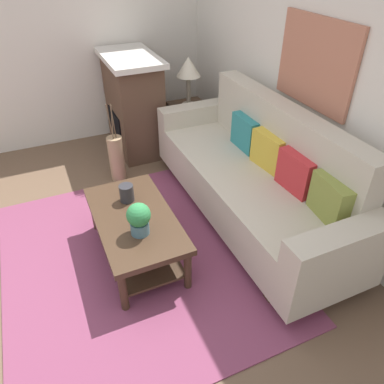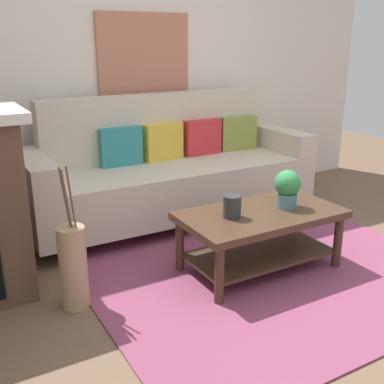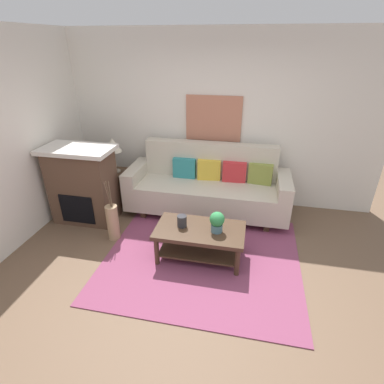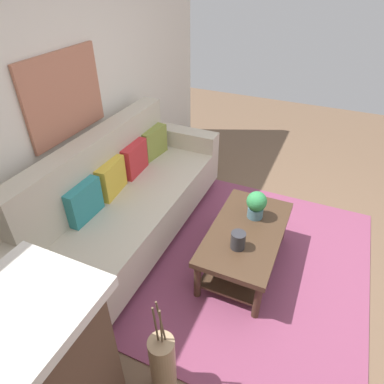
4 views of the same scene
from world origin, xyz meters
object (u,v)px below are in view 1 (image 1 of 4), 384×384
object	(u,v)px
tabletop_vase	(127,193)
couch	(254,177)
throw_pillow_teal	(246,133)
throw_pillow_mustard	(269,151)
framed_painting	(315,63)
throw_pillow_olive	(330,199)
table_lamp	(188,69)
throw_pillow_crimson	(296,173)
potted_plant_tabletop	(139,218)
floor_vase	(117,159)
side_table	(189,126)
coffee_table	(135,227)
fireplace	(134,104)

from	to	relation	value
tabletop_vase	couch	bearing A→B (deg)	83.40
tabletop_vase	throw_pillow_teal	bearing A→B (deg)	101.59
throw_pillow_teal	throw_pillow_mustard	world-z (taller)	same
framed_painting	throw_pillow_olive	bearing A→B (deg)	-23.23
throw_pillow_olive	framed_painting	xyz separation A→B (m)	(-0.79, 0.34, 0.73)
throw_pillow_teal	table_lamp	bearing A→B (deg)	-174.79
tabletop_vase	table_lamp	xyz separation A→B (m)	(-1.41, 1.18, 0.49)
couch	table_lamp	bearing A→B (deg)	179.29
throw_pillow_crimson	potted_plant_tabletop	distance (m)	1.32
throw_pillow_crimson	floor_vase	bearing A→B (deg)	-143.82
side_table	throw_pillow_olive	bearing A→B (deg)	2.56
couch	tabletop_vase	world-z (taller)	couch
throw_pillow_mustard	side_table	distance (m)	1.60
tabletop_vase	side_table	xyz separation A→B (m)	(-1.41, 1.18, -0.22)
throw_pillow_crimson	side_table	size ratio (longest dim) A/B	0.64
floor_vase	tabletop_vase	bearing A→B (deg)	-8.30
couch	side_table	size ratio (longest dim) A/B	4.45
throw_pillow_teal	table_lamp	size ratio (longest dim) A/B	0.63
couch	throw_pillow_olive	size ratio (longest dim) A/B	6.92
throw_pillow_teal	throw_pillow_olive	xyz separation A→B (m)	(1.19, 0.00, 0.00)
coffee_table	framed_painting	xyz separation A→B (m)	(-0.10, 1.64, 1.09)
potted_plant_tabletop	floor_vase	bearing A→B (deg)	173.23
potted_plant_tabletop	side_table	bearing A→B (deg)	146.95
fireplace	throw_pillow_mustard	bearing A→B (deg)	22.08
side_table	coffee_table	bearing A→B (deg)	-35.94
potted_plant_tabletop	table_lamp	distance (m)	2.25
throw_pillow_teal	potted_plant_tabletop	size ratio (longest dim) A/B	1.37
potted_plant_tabletop	fireplace	size ratio (longest dim) A/B	0.23
throw_pillow_mustard	tabletop_vase	distance (m)	1.30
throw_pillow_teal	coffee_table	distance (m)	1.43
throw_pillow_mustard	coffee_table	world-z (taller)	throw_pillow_mustard
throw_pillow_olive	coffee_table	distance (m)	1.52
throw_pillow_teal	framed_painting	bearing A→B (deg)	40.64
couch	fireplace	world-z (taller)	fireplace
coffee_table	framed_painting	distance (m)	1.97
throw_pillow_olive	side_table	world-z (taller)	throw_pillow_olive
coffee_table	potted_plant_tabletop	bearing A→B (deg)	-3.53
framed_painting	throw_pillow_crimson	bearing A→B (deg)	-40.64
throw_pillow_teal	fireplace	xyz separation A→B (m)	(-1.39, -0.72, -0.09)
throw_pillow_teal	floor_vase	size ratio (longest dim) A/B	0.70
table_lamp	tabletop_vase	bearing A→B (deg)	-39.87
couch	coffee_table	bearing A→B (deg)	-85.31
coffee_table	couch	bearing A→B (deg)	94.69
couch	framed_painting	bearing A→B (deg)	90.00
table_lamp	floor_vase	distance (m)	1.33
tabletop_vase	throw_pillow_crimson	bearing A→B (deg)	67.51
side_table	table_lamp	xyz separation A→B (m)	(0.00, 0.00, 0.71)
throw_pillow_teal	coffee_table	xyz separation A→B (m)	(0.49, -1.29, -0.37)
potted_plant_tabletop	framed_painting	size ratio (longest dim) A/B	0.30
throw_pillow_crimson	potted_plant_tabletop	bearing A→B (deg)	-94.11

